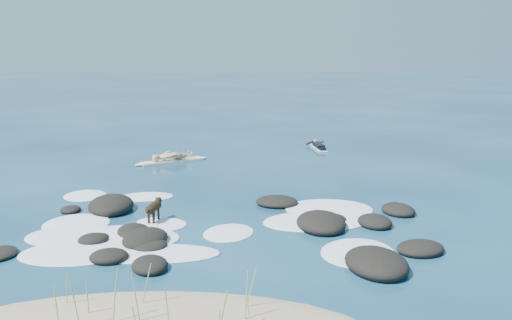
{
  "coord_description": "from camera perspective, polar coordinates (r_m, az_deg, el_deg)",
  "views": [
    {
      "loc": [
        2.1,
        -17.78,
        5.53
      ],
      "look_at": [
        1.91,
        4.0,
        0.9
      ],
      "focal_mm": 40.0,
      "sensor_mm": 36.0,
      "label": 1
    }
  ],
  "objects": [
    {
      "name": "ground",
      "position": [
        18.74,
        -5.98,
        -5.23
      ],
      "size": [
        160.0,
        160.0,
        0.0
      ],
      "primitive_type": "plane",
      "color": "#0A2642",
      "rests_on": "ground"
    },
    {
      "name": "breaking_foam",
      "position": [
        17.12,
        -7.89,
        -6.93
      ],
      "size": [
        13.41,
        7.96,
        0.12
      ],
      "color": "white",
      "rests_on": "ground"
    },
    {
      "name": "reef_rocks",
      "position": [
        16.66,
        -1.07,
        -6.94
      ],
      "size": [
        12.45,
        7.39,
        0.63
      ],
      "color": "black",
      "rests_on": "ground"
    },
    {
      "name": "paddling_surfer_rig",
      "position": [
        29.49,
        6.27,
        1.38
      ],
      "size": [
        0.99,
        2.24,
        0.39
      ],
      "rotation": [
        0.0,
        0.0,
        1.72
      ],
      "color": "white",
      "rests_on": "ground"
    },
    {
      "name": "standing_surfer_rig",
      "position": [
        26.25,
        -8.46,
        1.44
      ],
      "size": [
        3.18,
        1.97,
        1.97
      ],
      "rotation": [
        0.0,
        0.0,
        0.51
      ],
      "color": "#F0EBC0",
      "rests_on": "ground"
    },
    {
      "name": "dune_grass",
      "position": [
        11.22,
        -10.48,
        -14.21
      ],
      "size": [
        3.95,
        1.73,
        1.22
      ],
      "color": "#7D9E4C",
      "rests_on": "ground"
    },
    {
      "name": "dog",
      "position": [
        17.76,
        -10.16,
        -4.67
      ],
      "size": [
        0.44,
        1.17,
        0.75
      ],
      "rotation": [
        0.0,
        0.0,
        1.38
      ],
      "color": "black",
      "rests_on": "ground"
    }
  ]
}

